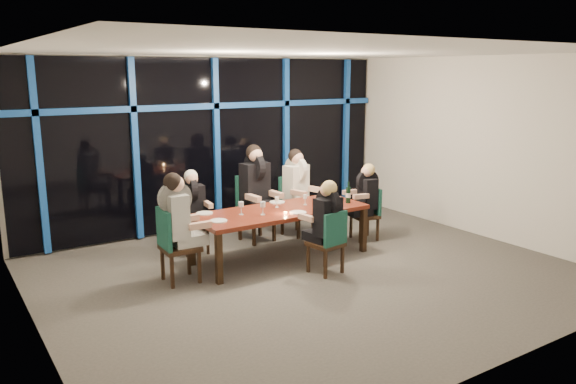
# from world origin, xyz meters

# --- Properties ---
(room) EXTENTS (7.04, 7.00, 3.02)m
(room) POSITION_xyz_m (0.00, 0.00, 2.02)
(room) COLOR #56524C
(room) RESTS_ON ground
(window_wall) EXTENTS (6.86, 0.43, 2.94)m
(window_wall) POSITION_xyz_m (0.01, 2.93, 1.55)
(window_wall) COLOR black
(window_wall) RESTS_ON ground
(dining_table) EXTENTS (2.60, 1.00, 0.75)m
(dining_table) POSITION_xyz_m (0.00, 0.80, 0.68)
(dining_table) COLOR maroon
(dining_table) RESTS_ON ground
(chair_far_left) EXTENTS (0.45, 0.45, 0.88)m
(chair_far_left) POSITION_xyz_m (-0.97, 1.82, 0.49)
(chair_far_left) COLOR black
(chair_far_left) RESTS_ON ground
(chair_far_mid) EXTENTS (0.54, 0.54, 1.08)m
(chair_far_mid) POSITION_xyz_m (0.14, 1.85, 0.61)
(chair_far_mid) COLOR black
(chair_far_mid) RESTS_ON ground
(chair_far_right) EXTENTS (0.56, 0.56, 1.00)m
(chair_far_right) POSITION_xyz_m (0.89, 1.77, 0.56)
(chair_far_right) COLOR black
(chair_far_right) RESTS_ON ground
(chair_end_left) EXTENTS (0.49, 0.49, 1.01)m
(chair_end_left) POSITION_xyz_m (-1.71, 0.73, 0.56)
(chair_end_left) COLOR black
(chair_end_left) RESTS_ON ground
(chair_end_right) EXTENTS (0.47, 0.47, 0.87)m
(chair_end_right) POSITION_xyz_m (1.75, 0.83, 0.49)
(chair_end_right) COLOR black
(chair_end_right) RESTS_ON ground
(chair_near_mid) EXTENTS (0.47, 0.47, 0.90)m
(chair_near_mid) POSITION_xyz_m (0.19, -0.15, 0.50)
(chair_near_mid) COLOR black
(chair_near_mid) RESTS_ON ground
(diner_far_left) EXTENTS (0.47, 0.57, 0.86)m
(diner_far_left) POSITION_xyz_m (-0.98, 1.74, 0.84)
(diner_far_left) COLOR black
(diner_far_left) RESTS_ON ground
(diner_far_mid) EXTENTS (0.56, 0.70, 1.06)m
(diner_far_mid) POSITION_xyz_m (0.15, 1.76, 1.03)
(diner_far_mid) COLOR black
(diner_far_mid) RESTS_ON ground
(diner_far_right) EXTENTS (0.57, 0.67, 0.98)m
(diner_far_right) POSITION_xyz_m (0.91, 1.69, 0.96)
(diner_far_right) COLOR silver
(diner_far_right) RESTS_ON ground
(diner_end_left) EXTENTS (0.63, 0.51, 0.98)m
(diner_end_left) POSITION_xyz_m (-1.63, 0.72, 0.96)
(diner_end_left) COLOR black
(diner_end_left) RESTS_ON ground
(diner_end_right) EXTENTS (0.58, 0.47, 0.85)m
(diner_end_right) POSITION_xyz_m (1.68, 0.84, 0.83)
(diner_end_right) COLOR black
(diner_end_right) RESTS_ON ground
(diner_near_mid) EXTENTS (0.48, 0.59, 0.87)m
(diner_near_mid) POSITION_xyz_m (0.18, -0.07, 0.86)
(diner_near_mid) COLOR black
(diner_near_mid) RESTS_ON ground
(plate_far_left) EXTENTS (0.24, 0.24, 0.01)m
(plate_far_left) POSITION_xyz_m (-1.05, 1.18, 0.76)
(plate_far_left) COLOR white
(plate_far_left) RESTS_ON dining_table
(plate_far_mid) EXTENTS (0.24, 0.24, 0.01)m
(plate_far_mid) POSITION_xyz_m (0.19, 1.20, 0.76)
(plate_far_mid) COLOR white
(plate_far_mid) RESTS_ON dining_table
(plate_far_right) EXTENTS (0.24, 0.24, 0.01)m
(plate_far_right) POSITION_xyz_m (1.04, 1.14, 0.76)
(plate_far_right) COLOR white
(plate_far_right) RESTS_ON dining_table
(plate_end_left) EXTENTS (0.24, 0.24, 0.01)m
(plate_end_left) POSITION_xyz_m (-1.07, 0.70, 0.76)
(plate_end_left) COLOR white
(plate_end_left) RESTS_ON dining_table
(plate_end_right) EXTENTS (0.24, 0.24, 0.01)m
(plate_end_right) POSITION_xyz_m (1.13, 0.95, 0.76)
(plate_end_right) COLOR white
(plate_end_right) RESTS_ON dining_table
(plate_near_mid) EXTENTS (0.24, 0.24, 0.01)m
(plate_near_mid) POSITION_xyz_m (0.10, 0.49, 0.76)
(plate_near_mid) COLOR white
(plate_near_mid) RESTS_ON dining_table
(wine_bottle) EXTENTS (0.08, 0.08, 0.33)m
(wine_bottle) POSITION_xyz_m (1.11, 0.59, 0.88)
(wine_bottle) COLOR black
(wine_bottle) RESTS_ON dining_table
(water_pitcher) EXTENTS (0.12, 0.11, 0.19)m
(water_pitcher) POSITION_xyz_m (0.79, 0.64, 0.85)
(water_pitcher) COLOR silver
(water_pitcher) RESTS_ON dining_table
(tea_light) EXTENTS (0.04, 0.04, 0.03)m
(tea_light) POSITION_xyz_m (-0.08, 0.54, 0.76)
(tea_light) COLOR #FA9D4B
(tea_light) RESTS_ON dining_table
(wine_glass_a) EXTENTS (0.07, 0.07, 0.19)m
(wine_glass_a) POSITION_xyz_m (-0.38, 0.68, 0.89)
(wine_glass_a) COLOR silver
(wine_glass_a) RESTS_ON dining_table
(wine_glass_b) EXTENTS (0.06, 0.06, 0.16)m
(wine_glass_b) POSITION_xyz_m (0.03, 0.94, 0.87)
(wine_glass_b) COLOR silver
(wine_glass_b) RESTS_ON dining_table
(wine_glass_c) EXTENTS (0.06, 0.06, 0.16)m
(wine_glass_c) POSITION_xyz_m (0.47, 0.84, 0.86)
(wine_glass_c) COLOR silver
(wine_glass_c) RESTS_ON dining_table
(wine_glass_d) EXTENTS (0.07, 0.07, 0.19)m
(wine_glass_d) POSITION_xyz_m (-0.63, 0.86, 0.89)
(wine_glass_d) COLOR silver
(wine_glass_d) RESTS_ON dining_table
(wine_glass_e) EXTENTS (0.07, 0.07, 0.19)m
(wine_glass_e) POSITION_xyz_m (0.84, 0.87, 0.89)
(wine_glass_e) COLOR silver
(wine_glass_e) RESTS_ON dining_table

